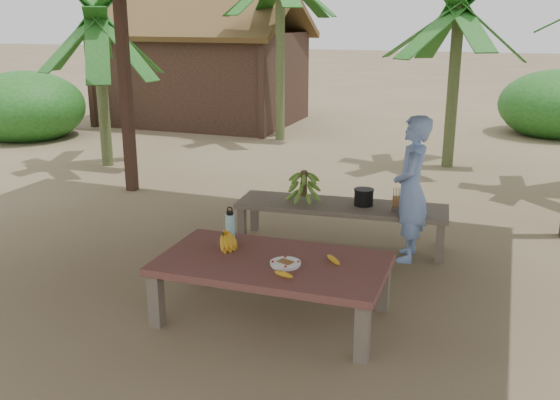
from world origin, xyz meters
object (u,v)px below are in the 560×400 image
(plate, at_px, (285,264))
(woman, at_px, (411,189))
(bench, at_px, (341,209))
(water_flask, at_px, (230,226))
(cooking_pot, at_px, (364,197))
(work_table, at_px, (272,268))
(ripe_banana_bunch, at_px, (222,240))

(plate, height_order, woman, woman)
(bench, relative_size, water_flask, 7.41)
(bench, relative_size, woman, 1.55)
(water_flask, height_order, cooking_pot, water_flask)
(water_flask, bearing_deg, work_table, -31.10)
(bench, relative_size, cooking_pot, 11.32)
(woman, bearing_deg, cooking_pot, -115.99)
(work_table, bearing_deg, cooking_pot, 79.41)
(ripe_banana_bunch, relative_size, woman, 0.17)
(water_flask, xyz_separation_m, woman, (1.32, 1.38, 0.10))
(ripe_banana_bunch, height_order, water_flask, water_flask)
(cooking_pot, bearing_deg, bench, -167.24)
(ripe_banana_bunch, distance_m, water_flask, 0.21)
(bench, distance_m, water_flask, 1.65)
(bench, height_order, water_flask, water_flask)
(ripe_banana_bunch, distance_m, woman, 2.05)
(work_table, relative_size, ripe_banana_bunch, 7.32)
(water_flask, bearing_deg, bench, 69.03)
(bench, bearing_deg, plate, -93.77)
(water_flask, bearing_deg, cooking_pot, 62.80)
(ripe_banana_bunch, bearing_deg, cooking_pot, 66.03)
(work_table, bearing_deg, ripe_banana_bunch, 167.10)
(bench, bearing_deg, work_table, -98.00)
(work_table, xyz_separation_m, ripe_banana_bunch, (-0.48, 0.10, 0.14))
(plate, relative_size, woman, 0.17)
(bench, distance_m, plate, 1.90)
(plate, relative_size, cooking_pot, 1.21)
(water_flask, xyz_separation_m, cooking_pot, (0.81, 1.57, -0.09))
(cooking_pot, bearing_deg, work_table, -99.32)
(work_table, relative_size, water_flask, 6.01)
(plate, bearing_deg, cooking_pot, 84.99)
(work_table, relative_size, plate, 7.58)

